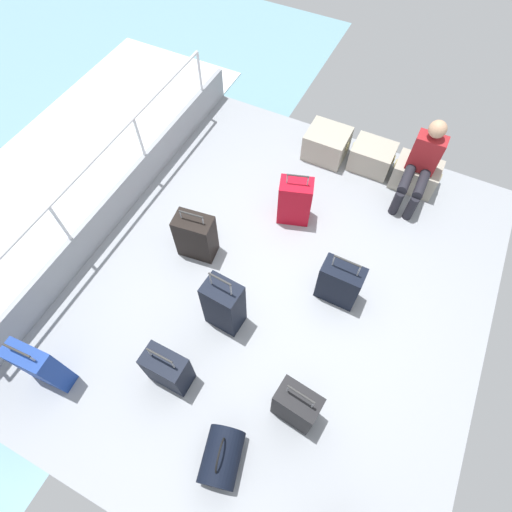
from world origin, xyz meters
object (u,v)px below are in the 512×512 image
Objects in this scene: cargo_crate_2 at (416,175)px; suitcase_0 at (295,201)px; suitcase_7 at (168,369)px; passenger_seated at (422,163)px; cargo_crate_1 at (372,157)px; suitcase_1 at (40,366)px; duffel_bag at (222,457)px; suitcase_2 at (196,236)px; suitcase_4 at (340,283)px; cargo_crate_0 at (327,144)px; suitcase_5 at (224,305)px; suitcase_6 at (297,406)px.

suitcase_0 reaches higher than cargo_crate_2.
passenger_seated is at bearing 66.56° from suitcase_7.
suitcase_0 is (-0.58, -1.24, 0.13)m from cargo_crate_1.
duffel_bag is (1.85, 0.09, -0.18)m from suitcase_1.
passenger_seated is at bearing 57.09° from suitcase_1.
cargo_crate_2 is 2.90m from suitcase_2.
suitcase_0 is 2.35m from suitcase_7.
passenger_seated reaches higher than suitcase_1.
cargo_crate_2 is at bearing 80.65° from suitcase_4.
cargo_crate_1 is (0.62, 0.06, -0.02)m from cargo_crate_0.
suitcase_5 reaches higher than suitcase_4.
suitcase_4 is 1.40× the size of duffel_bag.
suitcase_4 is 0.80× the size of suitcase_5.
suitcase_5 reaches higher than cargo_crate_1.
cargo_crate_1 is at bearing 65.11° from suitcase_1.
suitcase_1 is 0.87× the size of suitcase_5.
suitcase_0 is at bearing -139.54° from passenger_seated.
suitcase_1 is (-2.49, -3.85, -0.21)m from passenger_seated.
cargo_crate_1 is at bearing 97.76° from suitcase_4.
passenger_seated is at bearing 44.67° from suitcase_2.
duffel_bag reaches higher than cargo_crate_1.
cargo_crate_1 is 0.96× the size of cargo_crate_2.
suitcase_2 is 0.97× the size of suitcase_4.
suitcase_1 is 1.18× the size of suitcase_7.
duffel_bag reaches higher than cargo_crate_0.
passenger_seated is 3.13m from suitcase_6.
suitcase_7 is (-1.21, -0.23, -0.02)m from suitcase_6.
cargo_crate_2 is 0.82× the size of suitcase_2.
cargo_crate_2 is at bearing 67.63° from suitcase_7.
cargo_crate_2 is 0.55× the size of passenger_seated.
suitcase_6 is (-0.23, -3.11, -0.27)m from passenger_seated.
suitcase_5 reaches higher than suitcase_7.
cargo_crate_1 is 0.71× the size of suitcase_1.
suitcase_5 reaches higher than duffel_bag.
cargo_crate_0 is at bearing 88.88° from suitcase_5.
duffel_bag is (0.53, -2.76, -0.14)m from suitcase_0.
suitcase_1 is at bearing -105.41° from suitcase_2.
suitcase_7 is (-1.45, -3.52, 0.08)m from cargo_crate_2.
suitcase_6 is 1.23m from suitcase_7.
suitcase_2 is (-0.76, -2.12, 0.10)m from cargo_crate_0.
suitcase_5 is 1.36× the size of suitcase_7.
cargo_crate_2 is 0.64× the size of suitcase_5.
suitcase_0 is 1.15m from suitcase_4.
suitcase_1 is at bearing -136.26° from suitcase_4.
suitcase_2 is at bearing 138.54° from suitcase_5.
suitcase_5 is (-0.67, -2.80, 0.18)m from cargo_crate_1.
duffel_bag is at bearing -27.90° from suitcase_7.
suitcase_7 is (0.52, -1.39, -0.04)m from suitcase_2.
suitcase_1 is 1.10× the size of suitcase_6.
suitcase_6 is 1.07× the size of suitcase_7.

